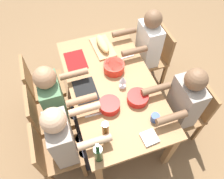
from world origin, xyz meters
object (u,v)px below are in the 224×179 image
diner_far_center (58,100)px  serving_bowl_greens (138,98)px  cutting_board (103,47)px  wine_bottle (98,153)px  serving_bowl_salad (114,67)px  bread_loaf (103,44)px  chair_far_center (46,115)px  chair_far_left (52,153)px  napkin_stack (149,138)px  diner_near_left (181,104)px  chair_far_right (40,85)px  dining_table (112,88)px  chair_near_left (190,110)px  beer_bottle (106,130)px  serving_bowl_pasta (109,105)px  chair_near_right (156,55)px  wine_glass (123,80)px  diner_near_right (145,46)px  diner_far_left (67,139)px  cup_near_left (155,118)px

diner_far_center → serving_bowl_greens: 0.83m
cutting_board → wine_bottle: wine_bottle is taller
serving_bowl_salad → bread_loaf: bearing=1.9°
chair_far_center → bread_loaf: (0.56, -0.84, 0.32)m
chair_far_left → napkin_stack: chair_far_left is taller
diner_near_left → wine_bottle: bearing=106.1°
chair_far_center → serving_bowl_salad: size_ratio=3.68×
chair_far_right → dining_table: bearing=-120.1°
chair_far_left → chair_near_left: 1.55m
diner_near_left → napkin_stack: (-0.25, 0.47, 0.05)m
dining_table → beer_bottle: beer_bottle is taller
serving_bowl_pasta → bread_loaf: 0.85m
chair_near_right → wine_glass: 0.94m
diner_near_left → serving_bowl_pasta: size_ratio=5.75×
wine_bottle → beer_bottle: (0.18, -0.12, 0.00)m
chair_near_right → wine_glass: wine_glass is taller
chair_near_left → napkin_stack: bearing=110.9°
diner_near_left → chair_far_right: (0.90, 1.37, -0.21)m
chair_far_center → serving_bowl_greens: bearing=-106.5°
dining_table → diner_near_right: size_ratio=1.37×
diner_near_right → wine_bottle: (-1.18, 0.96, 0.15)m
chair_far_left → serving_bowl_pasta: chair_far_left is taller
diner_near_right → diner_near_left: 0.90m
chair_far_right → wine_bottle: 1.30m
serving_bowl_salad → chair_near_right: bearing=-68.2°
diner_far_left → diner_far_center: same height
chair_far_right → wine_glass: bearing=-121.0°
chair_far_center → chair_near_right: bearing=-73.8°
wine_bottle → beer_bottle: size_ratio=1.32×
chair_near_left → diner_near_left: 0.28m
diner_far_left → cup_near_left: diner_far_left is taller
serving_bowl_pasta → wine_glass: wine_glass is taller
chair_far_center → chair_near_left: same height
chair_far_center → wine_glass: size_ratio=5.12×
chair_far_center → diner_near_left: bearing=-108.2°
chair_far_right → wine_bottle: (-1.18, -0.41, 0.37)m
chair_near_right → napkin_stack: chair_near_right is taller
serving_bowl_salad → serving_bowl_pasta: bearing=156.0°
serving_bowl_salad → cutting_board: bearing=1.9°
serving_bowl_greens → cutting_board: size_ratio=0.54×
chair_far_right → serving_bowl_pasta: (-0.73, -0.66, 0.31)m
cutting_board → diner_near_right: bearing=-101.3°
chair_far_center → napkin_stack: 1.17m
diner_far_center → beer_bottle: 0.67m
dining_table → serving_bowl_salad: serving_bowl_salad is taller
chair_far_right → bread_loaf: 0.91m
diner_far_left → diner_near_right: size_ratio=1.00×
chair_far_right → cup_near_left: (-1.00, -1.02, 0.30)m
diner_far_left → chair_near_left: 1.39m
diner_far_center → beer_bottle: diner_far_center is taller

